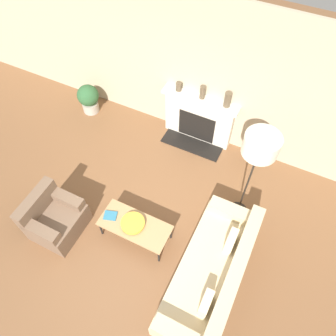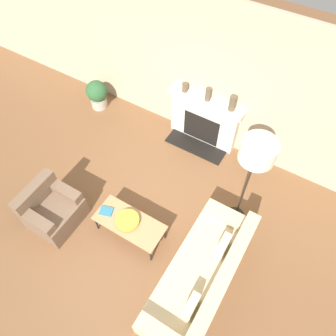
{
  "view_description": "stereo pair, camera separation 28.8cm",
  "coord_description": "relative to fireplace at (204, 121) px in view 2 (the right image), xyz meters",
  "views": [
    {
      "loc": [
        1.4,
        -1.63,
        5.18
      ],
      "look_at": [
        -0.09,
        1.41,
        0.45
      ],
      "focal_mm": 35.0,
      "sensor_mm": 36.0,
      "label": 1
    },
    {
      "loc": [
        1.66,
        -1.49,
        5.18
      ],
      "look_at": [
        -0.09,
        1.41,
        0.45
      ],
      "focal_mm": 35.0,
      "sensor_mm": 36.0,
      "label": 2
    }
  ],
  "objects": [
    {
      "name": "mantel_vase_center_right",
      "position": [
        0.49,
        0.02,
        0.69
      ],
      "size": [
        0.12,
        0.12,
        0.3
      ],
      "color": "brown",
      "rests_on": "fireplace"
    },
    {
      "name": "armchair_near",
      "position": [
        -1.31,
        -2.95,
        -0.2
      ],
      "size": [
        0.75,
        0.83,
        0.82
      ],
      "rotation": [
        0.0,
        0.0,
        1.57
      ],
      "color": "brown",
      "rests_on": "ground_plane"
    },
    {
      "name": "bowl",
      "position": [
        -0.07,
        -2.51,
        -0.07
      ],
      "size": [
        0.39,
        0.39,
        0.07
      ],
      "color": "gold",
      "rests_on": "coffee_table"
    },
    {
      "name": "coffee_table",
      "position": [
        -0.04,
        -2.5,
        -0.15
      ],
      "size": [
        1.16,
        0.52,
        0.4
      ],
      "color": "tan",
      "rests_on": "ground_plane"
    },
    {
      "name": "mantel_vase_left",
      "position": [
        -0.46,
        0.02,
        0.63
      ],
      "size": [
        0.11,
        0.11,
        0.17
      ],
      "color": "brown",
      "rests_on": "fireplace"
    },
    {
      "name": "couch",
      "position": [
        1.37,
        -2.65,
        -0.22
      ],
      "size": [
        0.88,
        2.21,
        0.78
      ],
      "rotation": [
        0.0,
        0.0,
        -1.57
      ],
      "color": "#CCB78E",
      "rests_on": "ground_plane"
    },
    {
      "name": "potted_plant",
      "position": [
        -2.41,
        -0.33,
        -0.15
      ],
      "size": [
        0.46,
        0.46,
        0.66
      ],
      "color": "#B2A899",
      "rests_on": "ground_plane"
    },
    {
      "name": "mantel_vase_center_left",
      "position": [
        0.02,
        0.02,
        0.67
      ],
      "size": [
        0.1,
        0.1,
        0.27
      ],
      "color": "brown",
      "rests_on": "fireplace"
    },
    {
      "name": "book",
      "position": [
        -0.47,
        -2.54,
        -0.1
      ],
      "size": [
        0.25,
        0.22,
        0.02
      ],
      "rotation": [
        0.0,
        0.0,
        0.31
      ],
      "color": "teal",
      "rests_on": "coffee_table"
    },
    {
      "name": "ground_plane",
      "position": [
        0.05,
        -2.71,
        -0.51
      ],
      "size": [
        18.0,
        18.0,
        0.0
      ],
      "primitive_type": "plane",
      "color": "brown"
    },
    {
      "name": "floor_lamp",
      "position": [
        1.35,
        -1.3,
        1.23
      ],
      "size": [
        0.5,
        0.5,
        1.99
      ],
      "color": "black",
      "rests_on": "ground_plane"
    },
    {
      "name": "fireplace",
      "position": [
        0.0,
        0.0,
        0.0
      ],
      "size": [
        1.49,
        0.59,
        1.05
      ],
      "color": "beige",
      "rests_on": "ground_plane"
    },
    {
      "name": "wall_back",
      "position": [
        0.05,
        0.15,
        0.94
      ],
      "size": [
        18.0,
        0.06,
        2.9
      ],
      "color": "#BCAD8E",
      "rests_on": "ground_plane"
    }
  ]
}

